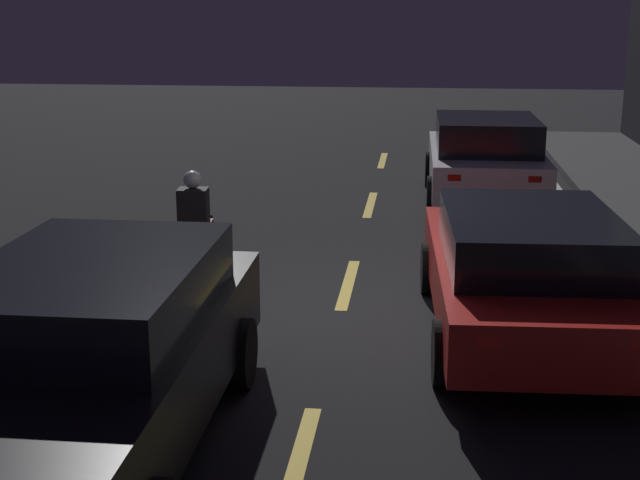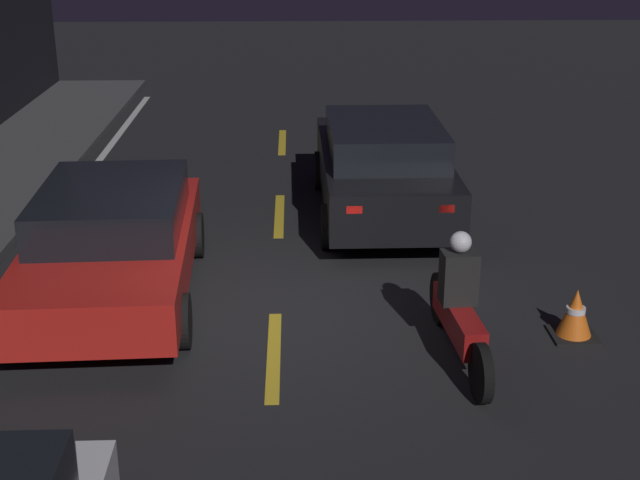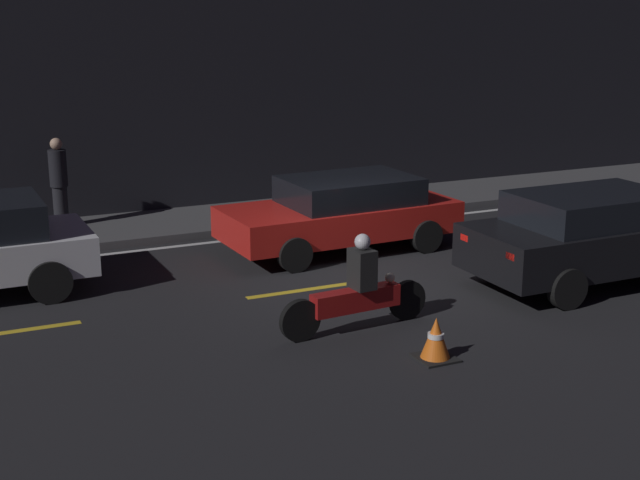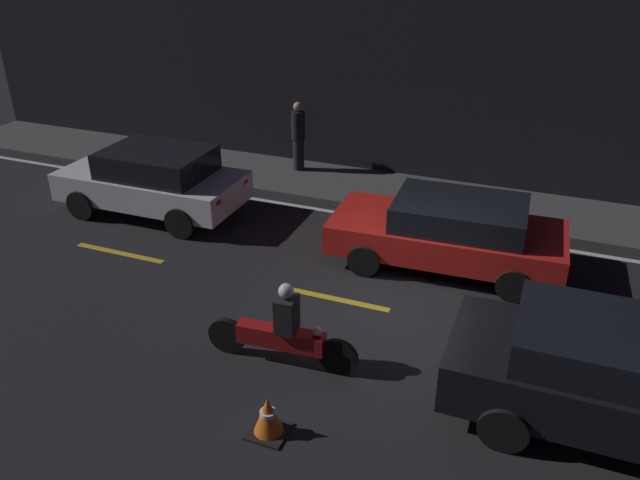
{
  "view_description": "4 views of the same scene",
  "coord_description": "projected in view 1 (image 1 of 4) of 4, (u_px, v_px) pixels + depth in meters",
  "views": [
    {
      "loc": [
        9.33,
        0.84,
        3.28
      ],
      "look_at": [
        -0.3,
        -0.27,
        0.73
      ],
      "focal_mm": 50.0,
      "sensor_mm": 36.0,
      "label": 1
    },
    {
      "loc": [
        -9.32,
        -0.24,
        4.41
      ],
      "look_at": [
        -0.75,
        -0.49,
        1.19
      ],
      "focal_mm": 50.0,
      "sensor_mm": 36.0,
      "label": 2
    },
    {
      "loc": [
        -6.41,
        -12.21,
        4.37
      ],
      "look_at": [
        -0.8,
        -0.08,
        0.81
      ],
      "focal_mm": 50.0,
      "sensor_mm": 36.0,
      "label": 3
    },
    {
      "loc": [
        2.15,
        -8.56,
        5.81
      ],
      "look_at": [
        -1.18,
        -0.19,
        1.2
      ],
      "focal_mm": 35.0,
      "sensor_mm": 36.0,
      "label": 4
    }
  ],
  "objects": [
    {
      "name": "sedan_white",
      "position": [
        485.0,
        157.0,
        15.18
      ],
      "size": [
        4.04,
        2.0,
        1.47
      ],
      "rotation": [
        0.0,
        0.0,
        3.15
      ],
      "color": "silver",
      "rests_on": "ground"
    },
    {
      "name": "motorcycle",
      "position": [
        196.0,
        234.0,
        11.02
      ],
      "size": [
        2.31,
        0.38,
        1.36
      ],
      "rotation": [
        0.0,
        0.0,
        0.08
      ],
      "color": "black",
      "rests_on": "ground"
    },
    {
      "name": "ground_plane",
      "position": [
        341.0,
        311.0,
        9.89
      ],
      "size": [
        56.0,
        56.0,
        0.0
      ],
      "primitive_type": "plane",
      "color": "black"
    },
    {
      "name": "lane_dash_c",
      "position": [
        348.0,
        284.0,
        10.85
      ],
      "size": [
        2.0,
        0.14,
        0.01
      ],
      "color": "gold",
      "rests_on": "ground"
    },
    {
      "name": "van_black",
      "position": [
        88.0,
        356.0,
        6.55
      ],
      "size": [
        4.49,
        1.96,
        1.48
      ],
      "rotation": [
        0.0,
        0.0,
        0.01
      ],
      "color": "black",
      "rests_on": "ground"
    },
    {
      "name": "lane_dash_a",
      "position": [
        383.0,
        160.0,
        19.49
      ],
      "size": [
        2.0,
        0.14,
        0.01
      ],
      "color": "gold",
      "rests_on": "ground"
    },
    {
      "name": "lane_dash_d",
      "position": [
        297.0,
        468.0,
        6.53
      ],
      "size": [
        2.0,
        0.14,
        0.01
      ],
      "color": "gold",
      "rests_on": "ground"
    },
    {
      "name": "taxi_red",
      "position": [
        525.0,
        269.0,
        8.96
      ],
      "size": [
        4.33,
        2.09,
        1.33
      ],
      "rotation": [
        0.0,
        0.0,
        3.18
      ],
      "color": "red",
      "rests_on": "ground"
    },
    {
      "name": "lane_dash_b",
      "position": [
        370.0,
        204.0,
        15.17
      ],
      "size": [
        2.0,
        0.14,
        0.01
      ],
      "color": "gold",
      "rests_on": "ground"
    },
    {
      "name": "traffic_cone_near",
      "position": [
        79.0,
        262.0,
        10.82
      ],
      "size": [
        0.49,
        0.49,
        0.56
      ],
      "color": "black",
      "rests_on": "ground"
    }
  ]
}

